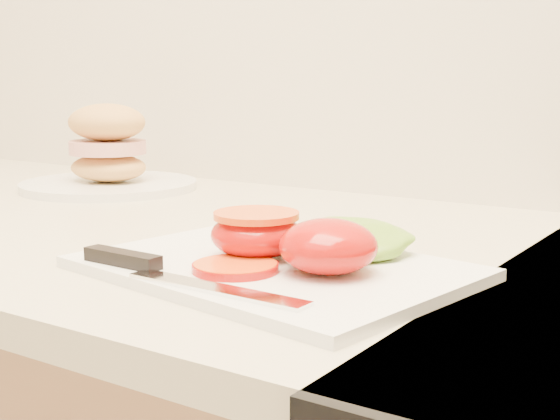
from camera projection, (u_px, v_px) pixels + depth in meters
The scene contains 7 objects.
cutting_board at pixel (274, 268), 0.68m from camera, with size 0.32×0.23×0.01m, color white.
tomato_half_dome at pixel (328, 246), 0.64m from camera, with size 0.08×0.08×0.05m, color red.
tomato_half_cut at pixel (256, 232), 0.69m from camera, with size 0.08×0.08×0.04m.
tomato_slice_0 at pixel (235, 267), 0.65m from camera, with size 0.07×0.07×0.01m, color orange.
lettuce_leaf_0 at pixel (348, 240), 0.71m from camera, with size 0.12×0.09×0.03m, color #76B830.
knife at pixel (156, 269), 0.64m from camera, with size 0.24×0.04×0.01m.
sandwich_plate at pixel (108, 158), 1.16m from camera, with size 0.26×0.26×0.13m.
Camera 1 is at (0.39, 1.01, 1.10)m, focal length 50.00 mm.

